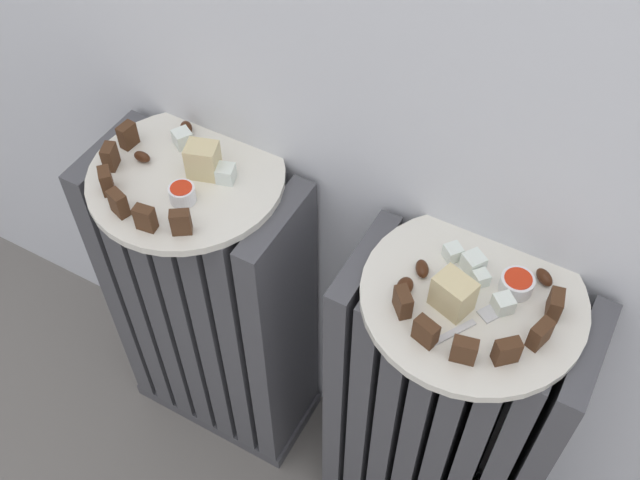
% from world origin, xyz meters
% --- Properties ---
extents(radiator_left, '(0.34, 0.17, 0.64)m').
position_xyz_m(radiator_left, '(-0.22, 0.28, 0.32)').
color(radiator_left, '#47474C').
rests_on(radiator_left, ground_plane).
extents(radiator_right, '(0.34, 0.17, 0.64)m').
position_xyz_m(radiator_right, '(0.22, 0.28, 0.32)').
color(radiator_right, '#47474C').
rests_on(radiator_right, ground_plane).
extents(plate_left, '(0.28, 0.28, 0.01)m').
position_xyz_m(plate_left, '(-0.22, 0.28, 0.65)').
color(plate_left, silver).
rests_on(plate_left, radiator_left).
extents(plate_right, '(0.28, 0.28, 0.01)m').
position_xyz_m(plate_right, '(0.22, 0.28, 0.65)').
color(plate_right, silver).
rests_on(plate_right, radiator_right).
extents(dark_cake_slice_left_0, '(0.02, 0.03, 0.04)m').
position_xyz_m(dark_cake_slice_left_0, '(-0.32, 0.29, 0.67)').
color(dark_cake_slice_left_0, '#472B19').
rests_on(dark_cake_slice_left_0, plate_left).
extents(dark_cake_slice_left_1, '(0.02, 0.03, 0.04)m').
position_xyz_m(dark_cake_slice_left_1, '(-0.32, 0.24, 0.67)').
color(dark_cake_slice_left_1, '#472B19').
rests_on(dark_cake_slice_left_1, plate_left).
extents(dark_cake_slice_left_2, '(0.03, 0.03, 0.04)m').
position_xyz_m(dark_cake_slice_left_2, '(-0.29, 0.20, 0.67)').
color(dark_cake_slice_left_2, '#472B19').
rests_on(dark_cake_slice_left_2, plate_left).
extents(dark_cake_slice_left_3, '(0.03, 0.02, 0.04)m').
position_xyz_m(dark_cake_slice_left_3, '(-0.25, 0.18, 0.67)').
color(dark_cake_slice_left_3, '#472B19').
rests_on(dark_cake_slice_left_3, plate_left).
extents(dark_cake_slice_left_4, '(0.03, 0.02, 0.04)m').
position_xyz_m(dark_cake_slice_left_4, '(-0.20, 0.17, 0.67)').
color(dark_cake_slice_left_4, '#472B19').
rests_on(dark_cake_slice_left_4, plate_left).
extents(dark_cake_slice_left_5, '(0.03, 0.03, 0.04)m').
position_xyz_m(dark_cake_slice_left_5, '(-0.16, 0.19, 0.67)').
color(dark_cake_slice_left_5, '#472B19').
rests_on(dark_cake_slice_left_5, plate_left).
extents(marble_cake_slice_left_0, '(0.05, 0.05, 0.05)m').
position_xyz_m(marble_cake_slice_left_0, '(-0.19, 0.29, 0.68)').
color(marble_cake_slice_left_0, beige).
rests_on(marble_cake_slice_left_0, plate_left).
extents(turkish_delight_left_0, '(0.03, 0.03, 0.02)m').
position_xyz_m(turkish_delight_left_0, '(-0.25, 0.33, 0.67)').
color(turkish_delight_left_0, white).
rests_on(turkish_delight_left_0, plate_left).
extents(turkish_delight_left_1, '(0.03, 0.03, 0.02)m').
position_xyz_m(turkish_delight_left_1, '(-0.16, 0.30, 0.67)').
color(turkish_delight_left_1, white).
rests_on(turkish_delight_left_1, plate_left).
extents(medjool_date_left_0, '(0.03, 0.02, 0.02)m').
position_xyz_m(medjool_date_left_0, '(-0.28, 0.27, 0.66)').
color(medjool_date_left_0, '#3D1E0F').
rests_on(medjool_date_left_0, plate_left).
extents(medjool_date_left_1, '(0.03, 0.03, 0.02)m').
position_xyz_m(medjool_date_left_1, '(-0.26, 0.35, 0.66)').
color(medjool_date_left_1, '#3D1E0F').
rests_on(medjool_date_left_1, plate_left).
extents(jam_bowl_left, '(0.04, 0.04, 0.02)m').
position_xyz_m(jam_bowl_left, '(-0.19, 0.24, 0.67)').
color(jam_bowl_left, white).
rests_on(jam_bowl_left, plate_left).
extents(dark_cake_slice_right_0, '(0.03, 0.03, 0.03)m').
position_xyz_m(dark_cake_slice_right_0, '(0.15, 0.22, 0.67)').
color(dark_cake_slice_right_0, '#472B19').
rests_on(dark_cake_slice_right_0, plate_right).
extents(dark_cake_slice_right_1, '(0.03, 0.02, 0.03)m').
position_xyz_m(dark_cake_slice_right_1, '(0.19, 0.19, 0.67)').
color(dark_cake_slice_right_1, '#472B19').
rests_on(dark_cake_slice_right_1, plate_right).
extents(dark_cake_slice_right_2, '(0.03, 0.02, 0.03)m').
position_xyz_m(dark_cake_slice_right_2, '(0.24, 0.19, 0.67)').
color(dark_cake_slice_right_2, '#472B19').
rests_on(dark_cake_slice_right_2, plate_right).
extents(dark_cake_slice_right_3, '(0.03, 0.03, 0.03)m').
position_xyz_m(dark_cake_slice_right_3, '(0.28, 0.21, 0.67)').
color(dark_cake_slice_right_3, '#472B19').
rests_on(dark_cake_slice_right_3, plate_right).
extents(dark_cake_slice_right_4, '(0.02, 0.03, 0.03)m').
position_xyz_m(dark_cake_slice_right_4, '(0.30, 0.25, 0.67)').
color(dark_cake_slice_right_4, '#472B19').
rests_on(dark_cake_slice_right_4, plate_right).
extents(dark_cake_slice_right_5, '(0.02, 0.03, 0.03)m').
position_xyz_m(dark_cake_slice_right_5, '(0.31, 0.30, 0.67)').
color(dark_cake_slice_right_5, '#472B19').
rests_on(dark_cake_slice_right_5, plate_right).
extents(marble_cake_slice_right_0, '(0.05, 0.05, 0.05)m').
position_xyz_m(marble_cake_slice_right_0, '(0.20, 0.25, 0.68)').
color(marble_cake_slice_right_0, beige).
rests_on(marble_cake_slice_right_0, plate_right).
extents(turkish_delight_right_0, '(0.03, 0.03, 0.02)m').
position_xyz_m(turkish_delight_right_0, '(0.25, 0.28, 0.67)').
color(turkish_delight_right_0, white).
rests_on(turkish_delight_right_0, plate_right).
extents(turkish_delight_right_1, '(0.03, 0.03, 0.02)m').
position_xyz_m(turkish_delight_right_1, '(0.20, 0.32, 0.67)').
color(turkish_delight_right_1, white).
rests_on(turkish_delight_right_1, plate_right).
extents(turkish_delight_right_2, '(0.03, 0.03, 0.02)m').
position_xyz_m(turkish_delight_right_2, '(0.21, 0.30, 0.66)').
color(turkish_delight_right_2, white).
rests_on(turkish_delight_right_2, plate_right).
extents(turkish_delight_right_3, '(0.03, 0.03, 0.02)m').
position_xyz_m(turkish_delight_right_3, '(0.17, 0.32, 0.66)').
color(turkish_delight_right_3, white).
rests_on(turkish_delight_right_3, plate_right).
extents(medjool_date_right_0, '(0.03, 0.03, 0.02)m').
position_xyz_m(medjool_date_right_0, '(0.15, 0.28, 0.66)').
color(medjool_date_right_0, '#3D1E0F').
rests_on(medjool_date_right_0, plate_right).
extents(medjool_date_right_1, '(0.02, 0.03, 0.02)m').
position_xyz_m(medjool_date_right_1, '(0.14, 0.25, 0.66)').
color(medjool_date_right_1, '#3D1E0F').
rests_on(medjool_date_right_1, plate_right).
extents(medjool_date_right_2, '(0.03, 0.03, 0.02)m').
position_xyz_m(medjool_date_right_2, '(0.28, 0.34, 0.66)').
color(medjool_date_right_2, '#3D1E0F').
rests_on(medjool_date_right_2, plate_right).
extents(jam_bowl_right, '(0.04, 0.04, 0.02)m').
position_xyz_m(jam_bowl_right, '(0.26, 0.31, 0.67)').
color(jam_bowl_right, white).
rests_on(jam_bowl_right, plate_right).
extents(fork, '(0.06, 0.09, 0.00)m').
position_xyz_m(fork, '(0.23, 0.24, 0.66)').
color(fork, silver).
rests_on(fork, plate_right).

